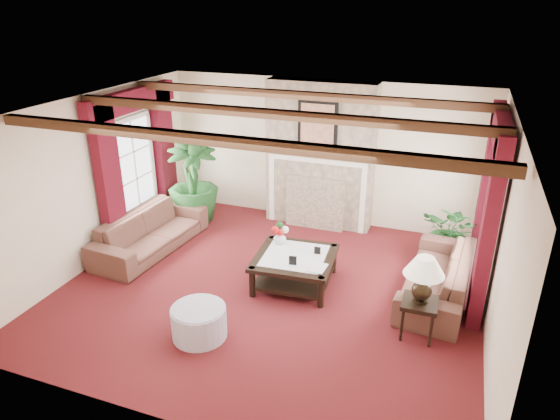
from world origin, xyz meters
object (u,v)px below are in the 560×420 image
at_px(ottoman, 199,322).
at_px(sofa_left, 150,226).
at_px(coffee_table, 295,270).
at_px(sofa_right, 439,269).
at_px(potted_palm, 194,198).
at_px(side_table, 418,318).

bearing_deg(ottoman, sofa_left, 136.27).
xyz_separation_m(coffee_table, ottoman, (-0.74, -1.63, -0.03)).
distance_m(coffee_table, ottoman, 1.79).
distance_m(sofa_right, potted_palm, 4.74).
relative_size(sofa_right, potted_palm, 1.17).
height_order(side_table, ottoman, side_table).
xyz_separation_m(sofa_left, coffee_table, (2.69, -0.23, -0.20)).
bearing_deg(potted_palm, side_table, -26.35).
distance_m(sofa_left, sofa_right, 4.74).
xyz_separation_m(potted_palm, ottoman, (1.82, -3.17, -0.26)).
height_order(sofa_left, coffee_table, sofa_left).
distance_m(sofa_left, ottoman, 2.70).
relative_size(coffee_table, side_table, 2.23).
height_order(sofa_left, sofa_right, sofa_left).
xyz_separation_m(sofa_left, potted_palm, (0.13, 1.31, 0.03)).
bearing_deg(sofa_left, potted_palm, -0.63).
xyz_separation_m(sofa_right, potted_palm, (-4.61, 1.10, 0.04)).
bearing_deg(sofa_right, potted_palm, -98.77).
xyz_separation_m(side_table, ottoman, (-2.63, -0.97, -0.05)).
height_order(sofa_right, side_table, sofa_right).
distance_m(sofa_right, coffee_table, 2.11).
relative_size(side_table, ottoman, 0.74).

